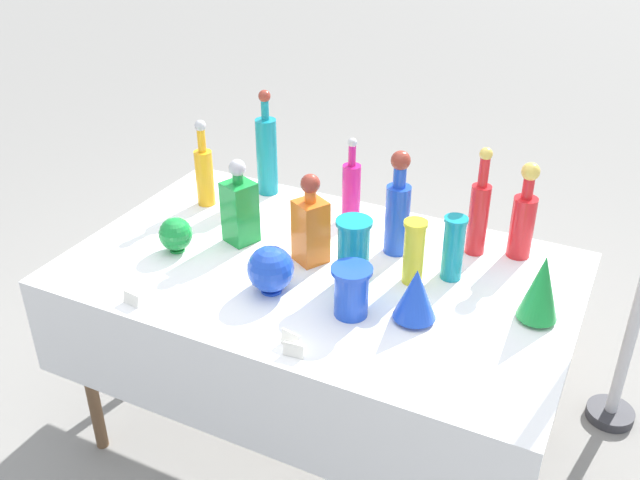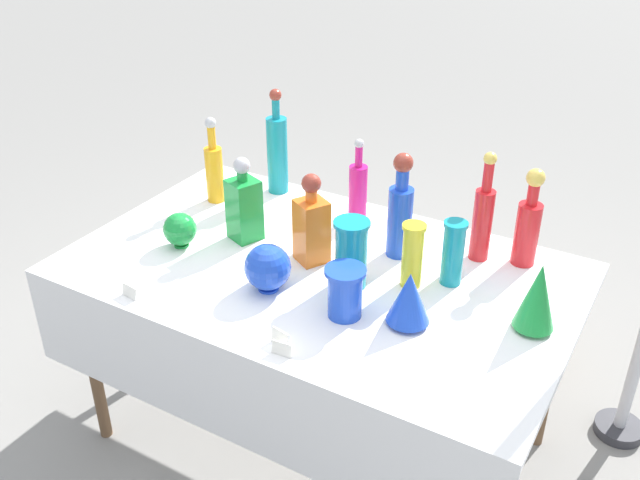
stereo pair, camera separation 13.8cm
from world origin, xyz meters
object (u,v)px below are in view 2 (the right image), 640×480
(tall_bottle_0, at_px, (528,225))
(tall_bottle_3, at_px, (214,169))
(square_decanter_0, at_px, (244,205))
(tall_bottle_2, at_px, (277,151))
(slender_vase_3, at_px, (351,252))
(fluted_vase_0, at_px, (409,298))
(round_bowl_0, at_px, (268,267))
(square_decanter_1, at_px, (312,225))
(tall_bottle_1, at_px, (483,217))
(fluted_vase_1, at_px, (538,296))
(cardboard_box_behind_left, at_px, (467,312))
(slender_vase_0, at_px, (453,251))
(tall_bottle_5, at_px, (358,190))
(slender_vase_2, at_px, (345,290))
(slender_vase_1, at_px, (412,253))
(round_bowl_1, at_px, (180,229))
(tall_bottle_4, at_px, (400,212))

(tall_bottle_0, relative_size, tall_bottle_3, 1.00)
(square_decanter_0, bearing_deg, tall_bottle_2, 106.19)
(slender_vase_3, bearing_deg, square_decanter_0, 170.00)
(slender_vase_3, bearing_deg, tall_bottle_0, 43.51)
(tall_bottle_0, height_order, fluted_vase_0, tall_bottle_0)
(tall_bottle_3, height_order, round_bowl_0, tall_bottle_3)
(tall_bottle_0, height_order, square_decanter_1, tall_bottle_0)
(tall_bottle_0, xyz_separation_m, square_decanter_0, (-0.88, -0.32, -0.01))
(tall_bottle_1, xyz_separation_m, square_decanter_1, (-0.47, -0.29, -0.02))
(slender_vase_3, relative_size, fluted_vase_1, 1.05)
(fluted_vase_0, relative_size, cardboard_box_behind_left, 0.28)
(slender_vase_0, bearing_deg, square_decanter_1, -167.04)
(tall_bottle_5, relative_size, slender_vase_2, 1.99)
(tall_bottle_5, height_order, square_decanter_1, tall_bottle_5)
(tall_bottle_2, bearing_deg, fluted_vase_0, -34.42)
(slender_vase_3, distance_m, fluted_vase_0, 0.26)
(tall_bottle_5, height_order, square_decanter_0, tall_bottle_5)
(tall_bottle_3, relative_size, slender_vase_1, 1.57)
(tall_bottle_5, height_order, fluted_vase_1, tall_bottle_5)
(cardboard_box_behind_left, bearing_deg, slender_vase_1, -87.17)
(tall_bottle_0, xyz_separation_m, slender_vase_1, (-0.26, -0.31, -0.03))
(tall_bottle_0, relative_size, cardboard_box_behind_left, 0.56)
(slender_vase_1, bearing_deg, slender_vase_3, -149.45)
(tall_bottle_5, distance_m, fluted_vase_0, 0.64)
(tall_bottle_1, bearing_deg, cardboard_box_behind_left, 107.15)
(slender_vase_0, relative_size, slender_vase_2, 1.35)
(square_decanter_1, bearing_deg, slender_vase_2, -42.02)
(fluted_vase_0, xyz_separation_m, round_bowl_1, (-0.85, 0.02, -0.02))
(tall_bottle_0, relative_size, square_decanter_0, 1.11)
(tall_bottle_1, bearing_deg, slender_vase_2, -114.01)
(tall_bottle_2, distance_m, tall_bottle_3, 0.25)
(tall_bottle_3, bearing_deg, tall_bottle_0, 6.89)
(tall_bottle_0, bearing_deg, tall_bottle_3, -173.11)
(tall_bottle_1, distance_m, round_bowl_0, 0.71)
(tall_bottle_0, distance_m, tall_bottle_1, 0.14)
(tall_bottle_0, height_order, square_decanter_0, tall_bottle_0)
(tall_bottle_4, bearing_deg, fluted_vase_1, -20.19)
(slender_vase_0, bearing_deg, slender_vase_3, -147.07)
(tall_bottle_2, relative_size, slender_vase_2, 2.61)
(square_decanter_1, bearing_deg, tall_bottle_0, 28.91)
(tall_bottle_5, bearing_deg, slender_vase_0, -26.51)
(tall_bottle_3, distance_m, square_decanter_0, 0.32)
(slender_vase_2, bearing_deg, round_bowl_1, 173.77)
(tall_bottle_2, bearing_deg, tall_bottle_0, -2.95)
(slender_vase_1, distance_m, cardboard_box_behind_left, 1.08)
(square_decanter_1, bearing_deg, tall_bottle_5, 90.24)
(tall_bottle_0, xyz_separation_m, fluted_vase_1, (0.13, -0.34, -0.03))
(tall_bottle_2, bearing_deg, square_decanter_0, -73.81)
(square_decanter_0, bearing_deg, tall_bottle_1, 20.60)
(square_decanter_1, relative_size, round_bowl_1, 2.55)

